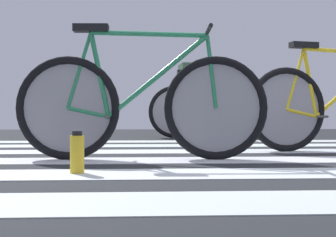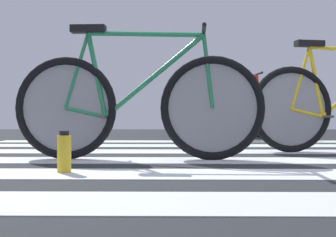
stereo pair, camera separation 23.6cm
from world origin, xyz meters
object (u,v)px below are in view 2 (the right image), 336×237
bicycle_1_of_3 (138,104)px  water_bottle (64,153)px  bicycle_3_of_3 (225,110)px  cyclist_3_of_3 (202,90)px

bicycle_1_of_3 → water_bottle: bicycle_1_of_3 is taller
water_bottle → bicycle_3_of_3: bearing=71.9°
bicycle_3_of_3 → water_bottle: size_ratio=7.72×
bicycle_3_of_3 → water_bottle: bicycle_3_of_3 is taller
bicycle_3_of_3 → water_bottle: bearing=-112.7°
cyclist_3_of_3 → water_bottle: cyclist_3_of_3 is taller
bicycle_1_of_3 → bicycle_3_of_3: bearing=76.1°
water_bottle → bicycle_1_of_3: bearing=65.7°
bicycle_1_of_3 → water_bottle: (-0.33, -0.74, -0.28)m
water_bottle → cyclist_3_of_3: bearing=76.0°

